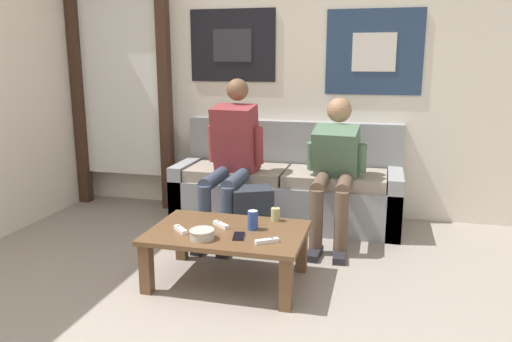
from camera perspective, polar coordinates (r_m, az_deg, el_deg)
The scene contains 14 objects.
wall_back at distance 4.57m, azimuth 3.65°, elevation 11.13°, with size 10.00×0.07×2.55m.
door_frame at distance 4.91m, azimuth -15.23°, elevation 9.91°, with size 1.00×0.10×2.15m.
couch at distance 4.37m, azimuth 3.57°, elevation -2.07°, with size 1.93×0.69×0.86m.
coffee_table at distance 3.19m, azimuth -3.27°, elevation -7.74°, with size 0.97×0.66×0.35m.
person_seated_adult at distance 4.02m, azimuth -2.82°, elevation 2.04°, with size 0.47×0.88×1.24m.
person_seated_teen at distance 3.90m, azimuth 9.00°, elevation 0.70°, with size 0.47×0.85×1.10m.
backpack at distance 3.78m, azimuth -0.47°, elevation -5.52°, with size 0.37×0.34×0.46m.
ceramic_bowl at distance 3.02m, azimuth -6.17°, elevation -7.11°, with size 0.15×0.15×0.06m.
pillar_candle at distance 3.33m, azimuth 2.24°, elevation -4.99°, with size 0.06×0.06×0.10m.
drink_can_blue at distance 3.16m, azimuth -0.36°, elevation -5.64°, with size 0.07×0.07×0.12m.
game_controller_near_left at distance 3.23m, azimuth -4.02°, elevation -6.15°, with size 0.13×0.12×0.03m.
game_controller_near_right at distance 2.95m, azimuth 1.26°, elevation -8.01°, with size 0.14×0.11×0.03m.
game_controller_far_center at distance 3.17m, azimuth -8.63°, elevation -6.64°, with size 0.13×0.13×0.03m.
cell_phone at distance 3.05m, azimuth -1.99°, elevation -7.44°, with size 0.09×0.15×0.01m.
Camera 1 is at (0.85, -1.95, 1.40)m, focal length 35.00 mm.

